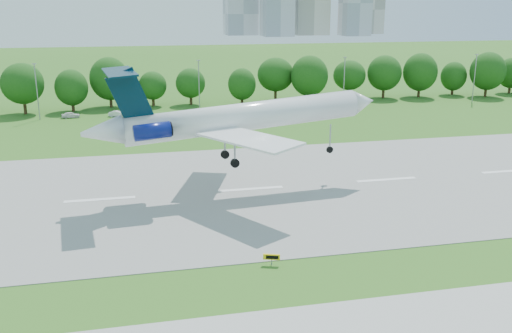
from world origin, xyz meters
The scene contains 8 objects.
ground centered at (0.00, 0.00, 0.00)m, with size 600.00×600.00×0.00m, color #285F19.
runway centered at (0.00, 25.00, 0.04)m, with size 400.00×45.00×0.08m, color gray.
tree_line centered at (0.00, 92.00, 6.19)m, with size 288.40×8.40×10.40m.
light_poles centered at (-2.50, 82.00, 6.34)m, with size 175.90×0.25×12.19m.
airliner centered at (-22.77, 24.77, 10.18)m, with size 40.37×29.16×13.18m.
taxi_sign_left centered at (-22.81, 1.73, 0.85)m, with size 1.62×0.70×1.16m.
service_vehicle_a centered at (-38.53, 82.15, 0.63)m, with size 1.34×3.85×1.27m, color silver.
service_vehicle_b centered at (-48.61, 82.82, 0.67)m, with size 1.58×3.92×1.34m, color silver.
Camera 1 is at (-35.20, -47.50, 24.69)m, focal length 40.00 mm.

